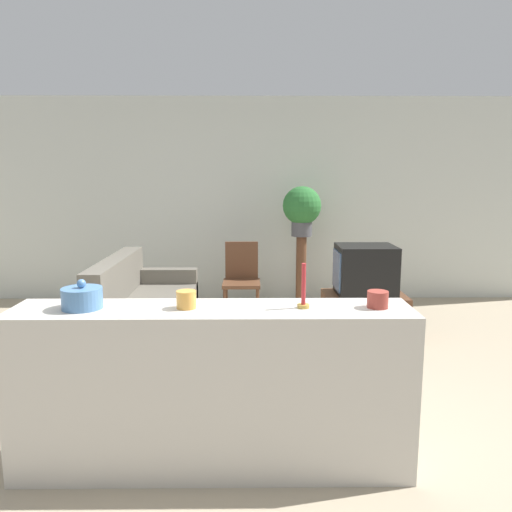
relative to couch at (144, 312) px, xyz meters
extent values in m
plane|color=tan|center=(0.88, -1.65, -0.30)|extent=(14.00, 14.00, 0.00)
cube|color=silver|center=(0.88, 1.78, 1.05)|extent=(9.00, 0.06, 2.70)
cube|color=#605B51|center=(0.05, 0.00, -0.08)|extent=(0.84, 1.66, 0.44)
cube|color=#605B51|center=(-0.27, 0.00, 0.35)|extent=(0.20, 1.66, 0.42)
cube|color=#605B51|center=(0.05, -0.75, 0.00)|extent=(0.84, 0.16, 0.61)
cube|color=#605B51|center=(0.05, 0.75, 0.00)|extent=(0.84, 0.16, 0.61)
cube|color=brown|center=(2.26, -0.03, -0.05)|extent=(0.82, 0.53, 0.49)
cube|color=black|center=(2.26, -0.03, 0.44)|extent=(0.57, 0.49, 0.50)
cube|color=#4C6B93|center=(1.97, -0.03, 0.44)|extent=(0.02, 0.40, 0.39)
cube|color=brown|center=(0.99, 0.78, 0.12)|extent=(0.44, 0.44, 0.04)
cube|color=brown|center=(0.99, 0.98, 0.37)|extent=(0.40, 0.04, 0.45)
cylinder|color=brown|center=(0.80, 0.59, -0.10)|extent=(0.04, 0.04, 0.40)
cylinder|color=brown|center=(1.18, 0.59, -0.10)|extent=(0.04, 0.04, 0.40)
cylinder|color=brown|center=(0.80, 0.97, -0.10)|extent=(0.04, 0.04, 0.40)
cylinder|color=brown|center=(1.18, 0.97, -0.10)|extent=(0.04, 0.04, 0.40)
cylinder|color=brown|center=(1.74, 1.25, 0.16)|extent=(0.13, 0.13, 0.93)
cylinder|color=#4C4C51|center=(1.74, 1.25, 0.72)|extent=(0.26, 0.26, 0.18)
sphere|color=#2D7033|center=(1.74, 1.25, 1.01)|extent=(0.48, 0.48, 0.48)
cube|color=beige|center=(0.88, -2.26, 0.18)|extent=(2.26, 0.44, 0.96)
cylinder|color=#4C7AAD|center=(0.16, -2.26, 0.72)|extent=(0.22, 0.22, 0.12)
sphere|color=#4C7AAD|center=(0.16, -2.26, 0.80)|extent=(0.05, 0.05, 0.05)
cylinder|color=gold|center=(0.74, -2.26, 0.71)|extent=(0.11, 0.11, 0.10)
cylinder|color=#B7933D|center=(1.40, -2.26, 0.67)|extent=(0.07, 0.07, 0.02)
cylinder|color=#B7282D|center=(1.40, -2.26, 0.80)|extent=(0.02, 0.02, 0.23)
cylinder|color=#99382D|center=(1.81, -2.26, 0.71)|extent=(0.12, 0.12, 0.09)
camera|label=1|loc=(1.10, -4.97, 1.41)|focal=35.00mm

